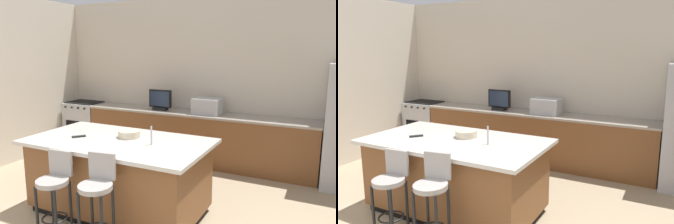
# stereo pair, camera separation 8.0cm
# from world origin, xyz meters

# --- Properties ---
(wall_back) EXTENTS (6.51, 0.12, 2.96)m
(wall_back) POSITION_xyz_m (0.00, 4.60, 1.48)
(wall_back) COLOR beige
(wall_back) RESTS_ON ground_plane
(counter_back) EXTENTS (4.22, 0.62, 0.92)m
(counter_back) POSITION_xyz_m (-0.08, 4.22, 0.46)
(counter_back) COLOR brown
(counter_back) RESTS_ON ground_plane
(kitchen_island) EXTENTS (2.24, 1.23, 0.94)m
(kitchen_island) POSITION_xyz_m (-0.20, 2.05, 0.48)
(kitchen_island) COLOR black
(kitchen_island) RESTS_ON ground_plane
(range_oven) EXTENTS (0.75, 0.63, 0.94)m
(range_oven) POSITION_xyz_m (-2.57, 4.22, 0.47)
(range_oven) COLOR #B7BABF
(range_oven) RESTS_ON ground_plane
(microwave) EXTENTS (0.48, 0.36, 0.27)m
(microwave) POSITION_xyz_m (0.17, 4.22, 1.05)
(microwave) COLOR #B7BABF
(microwave) RESTS_ON counter_back
(tv_monitor) EXTENTS (0.44, 0.16, 0.38)m
(tv_monitor) POSITION_xyz_m (-0.74, 4.17, 1.09)
(tv_monitor) COLOR black
(tv_monitor) RESTS_ON counter_back
(sink_faucet_back) EXTENTS (0.02, 0.02, 0.24)m
(sink_faucet_back) POSITION_xyz_m (-0.02, 4.32, 1.04)
(sink_faucet_back) COLOR #B2B2B7
(sink_faucet_back) RESTS_ON counter_back
(sink_faucet_island) EXTENTS (0.02, 0.02, 0.22)m
(sink_faucet_island) POSITION_xyz_m (0.27, 2.05, 1.05)
(sink_faucet_island) COLOR #B2B2B7
(sink_faucet_island) RESTS_ON kitchen_island
(bar_stool_left) EXTENTS (0.34, 0.35, 0.95)m
(bar_stool_left) POSITION_xyz_m (-0.48, 1.25, 0.57)
(bar_stool_left) COLOR gray
(bar_stool_left) RESTS_ON ground_plane
(bar_stool_right) EXTENTS (0.34, 0.36, 1.01)m
(bar_stool_right) POSITION_xyz_m (0.10, 1.25, 0.61)
(bar_stool_right) COLOR gray
(bar_stool_right) RESTS_ON ground_plane
(fruit_bowl) EXTENTS (0.28, 0.28, 0.09)m
(fruit_bowl) POSITION_xyz_m (-0.15, 2.21, 0.98)
(fruit_bowl) COLOR beige
(fruit_bowl) RESTS_ON kitchen_island
(tv_remote) EXTENTS (0.14, 0.16, 0.02)m
(tv_remote) POSITION_xyz_m (-0.72, 1.93, 0.95)
(tv_remote) COLOR black
(tv_remote) RESTS_ON kitchen_island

